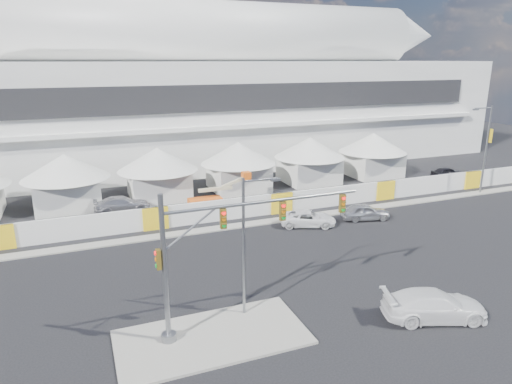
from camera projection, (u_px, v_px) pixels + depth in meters
name	position (u px, v px, depth m)	size (l,w,h in m)	color
ground	(290.00, 292.00, 29.00)	(160.00, 160.00, 0.00)	black
median_island	(212.00, 337.00, 24.18)	(10.00, 5.00, 0.15)	gray
far_curb	(412.00, 202.00, 47.20)	(80.00, 1.20, 0.12)	gray
stadium	(222.00, 94.00, 66.50)	(80.00, 24.80, 21.98)	silver
tent_row	(199.00, 165.00, 49.73)	(53.40, 8.40, 5.40)	silver
hoarding_fence	(281.00, 203.00, 43.78)	(70.00, 0.25, 2.00)	silver
scaffold_tower	(447.00, 111.00, 75.70)	(4.40, 4.40, 12.00)	#595B60
sedan_silver	(365.00, 212.00, 41.99)	(4.44, 1.79, 1.51)	#B5B6BA
pickup_curb	(308.00, 218.00, 40.43)	(4.91, 2.26, 1.36)	white
pickup_near	(434.00, 305.00, 25.85)	(5.86, 2.38, 1.70)	white
lot_car_b	(447.00, 173.00, 56.82)	(4.09, 1.65, 1.39)	black
lot_car_c	(122.00, 204.00, 44.13)	(5.27, 2.14, 1.53)	#B4B3B8
traffic_mast	(209.00, 255.00, 23.36)	(11.26, 0.77, 7.96)	slate
streetlight_median	(247.00, 238.00, 25.19)	(2.22, 0.22, 8.04)	gray
streetlight_curb	(485.00, 144.00, 48.87)	(2.84, 0.64, 9.60)	gray
boom_lift	(211.00, 199.00, 45.52)	(6.44, 1.47, 3.29)	orange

